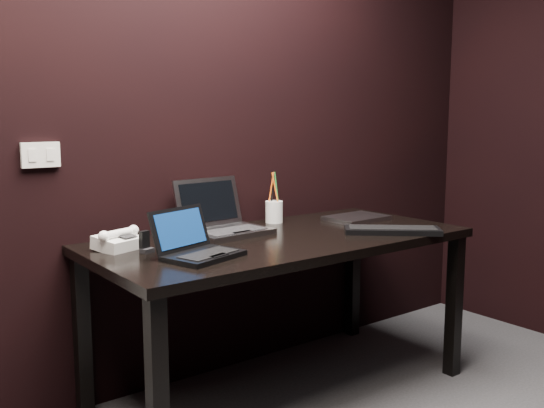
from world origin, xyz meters
TOP-DOWN VIEW (x-y plane):
  - wall_back at (0.00, 1.80)m, footprint 4.00×0.00m
  - wall_switch at (-0.62, 1.79)m, footprint 0.15×0.02m
  - desk at (0.30, 1.40)m, footprint 1.70×0.80m
  - netbook at (-0.21, 1.28)m, footprint 0.34×0.32m
  - silver_laptop at (0.13, 1.61)m, footprint 0.38×0.35m
  - ext_keyboard at (0.75, 1.15)m, footprint 0.42×0.40m
  - closed_laptop at (0.87, 1.50)m, footprint 0.31×0.23m
  - desk_phone at (-0.39, 1.59)m, footprint 0.20×0.19m
  - mobile_phone at (-0.33, 1.47)m, footprint 0.06×0.05m
  - pen_cup at (0.48, 1.70)m, footprint 0.11×0.11m

SIDE VIEW (x-z plane):
  - desk at x=0.30m, z-range 0.29..1.03m
  - closed_laptop at x=0.87m, z-range 0.74..0.76m
  - ext_keyboard at x=0.75m, z-range 0.74..0.77m
  - mobile_phone at x=-0.33m, z-range 0.73..0.82m
  - desk_phone at x=-0.39m, z-range 0.73..0.82m
  - netbook at x=-0.21m, z-range 0.69..0.87m
  - silver_laptop at x=0.13m, z-range 0.66..0.91m
  - pen_cup at x=0.48m, z-range 0.67..0.93m
  - wall_switch at x=-0.62m, z-range 1.07..1.17m
  - wall_back at x=0.00m, z-range -0.70..3.30m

